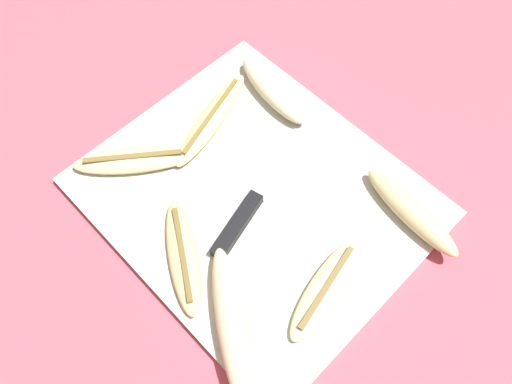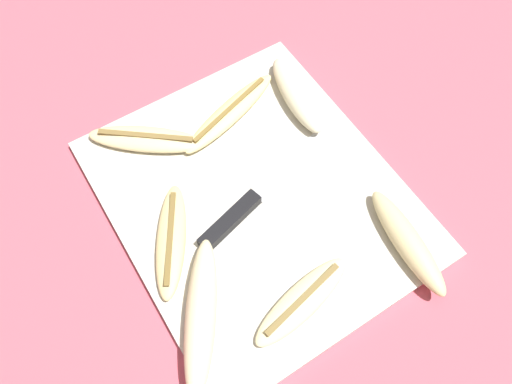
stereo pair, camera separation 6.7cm
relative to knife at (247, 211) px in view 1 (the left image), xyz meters
The scene contains 10 objects.
ground_plane 0.04m from the knife, 111.78° to the left, with size 4.00×4.00×0.00m, color #C65160.
cutting_board 0.03m from the knife, 111.78° to the left, with size 0.45×0.38×0.01m.
knife is the anchor object (origin of this frame).
banana_mellow_near 0.22m from the knife, 44.27° to the left, with size 0.17×0.05×0.03m.
banana_ripe_center 0.18m from the knife, 160.47° to the right, with size 0.14×0.16×0.02m.
banana_golden_short 0.16m from the knife, 155.44° to the left, with size 0.09×0.19×0.02m.
banana_cream_curved 0.16m from the knife, 50.68° to the right, with size 0.19×0.14×0.04m.
banana_soft_right 0.15m from the knife, ahead, with size 0.07×0.16×0.02m.
banana_bright_far 0.21m from the knife, 124.75° to the left, with size 0.16×0.07×0.03m.
banana_spotted_left 0.11m from the knife, 95.97° to the right, with size 0.16×0.12×0.02m.
Camera 1 is at (0.23, -0.22, 0.63)m, focal length 35.00 mm.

